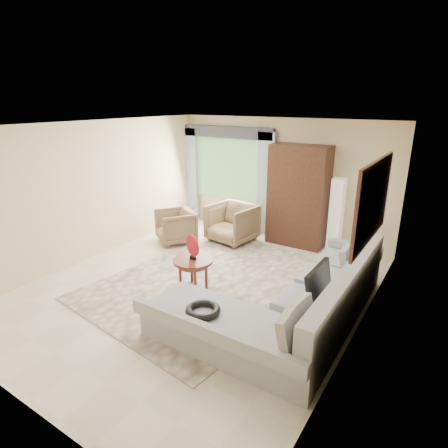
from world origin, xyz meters
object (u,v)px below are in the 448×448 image
Objects in this scene: armchair_left at (176,226)px; armoire at (298,196)px; armchair_right at (232,223)px; coffee_table at (193,277)px; floor_lamp at (336,215)px; sectional_sofa at (298,308)px; potted_plant at (190,215)px; tv_screen at (319,284)px.

armoire reaches higher than armchair_left.
coffee_table is at bearing -64.24° from armchair_right.
armchair_right is at bearing 69.04° from armchair_left.
floor_lamp is (3.02, 1.40, 0.40)m from armchair_left.
sectional_sofa is 1.65× the size of armoire.
potted_plant is 3.57m from floor_lamp.
armchair_left is 1.63× the size of potted_plant.
armoire reaches higher than armchair_right.
potted_plant is at bearing 145.63° from sectional_sofa.
tv_screen is at bearing 2.26° from coffee_table.
coffee_table is 3.33m from floor_lamp.
tv_screen is 1.20× the size of coffee_table.
coffee_table is at bearing -9.22° from armchair_left.
tv_screen is 0.81× the size of armchair_right.
tv_screen is (0.27, -0.02, 0.44)m from sectional_sofa.
coffee_table is 3.60m from potted_plant.
floor_lamp reaches higher than armchair_right.
armoire is at bearing -175.71° from floor_lamp.
coffee_table is 0.29× the size of armoire.
sectional_sofa is 7.23× the size of potted_plant.
armchair_left is (-3.72, 1.58, -0.37)m from tv_screen.
potted_plant is at bearing 128.86° from coffee_table.
potted_plant is at bearing 147.18° from tv_screen.
potted_plant is (-0.51, 1.15, -0.11)m from armchair_left.
tv_screen is 2.01m from coffee_table.
armoire is 0.86m from floor_lamp.
coffee_table is 0.41× the size of floor_lamp.
armoire is (2.72, 0.19, 0.81)m from potted_plant.
armchair_right is at bearing -16.66° from potted_plant.
armchair_left is 2.68m from armoire.
sectional_sofa is 3.24m from armoire.
tv_screen is 0.35× the size of armoire.
armchair_left is 0.52× the size of floor_lamp.
sectional_sofa is 0.51m from tv_screen.
potted_plant is at bearing 148.10° from armchair_left.
sectional_sofa is at bearing 176.10° from tv_screen.
armchair_right is 1.91× the size of potted_plant.
potted_plant is 0.23× the size of armoire.
armchair_left is at bearing 155.65° from sectional_sofa.
floor_lamp reaches higher than tv_screen.
coffee_table is 1.29× the size of potted_plant.
armoire is at bearing 65.29° from armchair_left.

